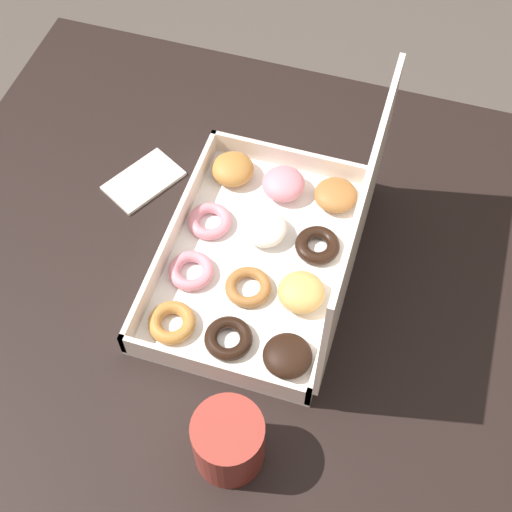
# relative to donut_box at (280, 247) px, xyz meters

# --- Properties ---
(ground_plane) EXTENTS (8.00, 8.00, 0.00)m
(ground_plane) POSITION_rel_donut_box_xyz_m (0.05, -0.07, -0.76)
(ground_plane) COLOR #564C44
(dining_table) EXTENTS (0.96, 1.02, 0.72)m
(dining_table) POSITION_rel_donut_box_xyz_m (0.05, -0.07, -0.15)
(dining_table) COLOR black
(dining_table) RESTS_ON ground_plane
(donut_box) EXTENTS (0.40, 0.28, 0.28)m
(donut_box) POSITION_rel_donut_box_xyz_m (0.00, 0.00, 0.00)
(donut_box) COLOR white
(donut_box) RESTS_ON dining_table
(coffee_mug) EXTENTS (0.09, 0.09, 0.10)m
(coffee_mug) POSITION_rel_donut_box_xyz_m (0.30, 0.02, 0.00)
(coffee_mug) COLOR #A3382D
(coffee_mug) RESTS_ON dining_table
(paper_napkin) EXTENTS (0.14, 0.13, 0.01)m
(paper_napkin) POSITION_rel_donut_box_xyz_m (-0.09, -0.26, -0.05)
(paper_napkin) COLOR silver
(paper_napkin) RESTS_ON dining_table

